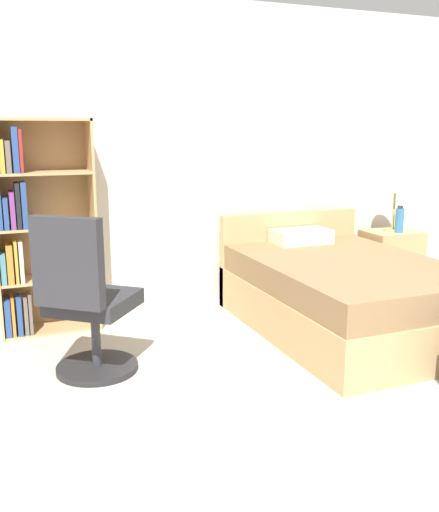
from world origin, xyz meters
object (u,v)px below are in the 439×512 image
object	(u,v)px
office_chair	(86,304)
water_bottle	(399,220)
bed	(342,293)
bookshelf	(32,229)
table_lamp	(395,185)
nightstand	(391,262)

from	to	relation	value
office_chair	water_bottle	size ratio (longest dim) A/B	4.18
bed	office_chair	distance (m)	2.02
bookshelf	table_lamp	size ratio (longest dim) A/B	3.01
office_chair	bookshelf	bearing A→B (deg)	102.92
office_chair	nightstand	xyz separation A→B (m)	(3.03, 0.89, -0.18)
bookshelf	table_lamp	xyz separation A→B (m)	(3.25, -0.12, 0.23)
bookshelf	table_lamp	world-z (taller)	bookshelf
water_bottle	table_lamp	bearing A→B (deg)	89.24
office_chair	table_lamp	distance (m)	3.19
bed	table_lamp	world-z (taller)	table_lamp
bookshelf	table_lamp	distance (m)	3.26
office_chair	water_bottle	xyz separation A→B (m)	(3.02, 0.79, 0.24)
nightstand	table_lamp	xyz separation A→B (m)	(-0.01, -0.01, 0.73)
bed	table_lamp	distance (m)	1.44
bed	office_chair	xyz separation A→B (m)	(-2.01, -0.18, 0.19)
bed	office_chair	size ratio (longest dim) A/B	1.85
office_chair	nightstand	size ratio (longest dim) A/B	1.77
office_chair	water_bottle	distance (m)	3.13
table_lamp	water_bottle	world-z (taller)	table_lamp
office_chair	nightstand	distance (m)	3.16
bed	water_bottle	bearing A→B (deg)	31.24
bookshelf	bed	size ratio (longest dim) A/B	0.83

